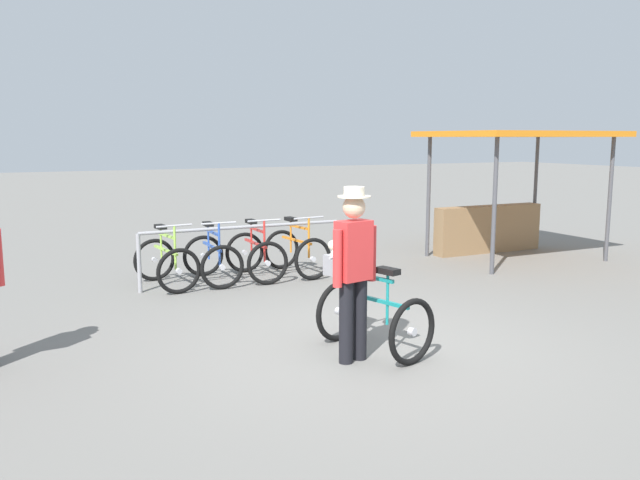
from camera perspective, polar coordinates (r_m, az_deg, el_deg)
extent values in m
plane|color=slate|center=(6.89, 3.72, -9.51)|extent=(80.00, 80.00, 0.00)
cylinder|color=#99999E|center=(9.51, -15.66, -2.00)|extent=(0.06, 0.06, 0.85)
cylinder|color=#99999E|center=(10.52, 1.45, -0.63)|extent=(0.06, 0.06, 0.85)
cylinder|color=#99999E|center=(9.84, -6.71, 1.14)|extent=(3.15, 0.05, 0.05)
torus|color=black|center=(10.26, -14.39, -1.70)|extent=(0.67, 0.17, 0.66)
cylinder|color=#B7B7BC|center=(10.26, -14.39, -1.70)|extent=(0.09, 0.07, 0.08)
torus|color=black|center=(9.31, -12.33, -2.69)|extent=(0.67, 0.17, 0.66)
cylinder|color=#B7B7BC|center=(9.31, -12.33, -2.69)|extent=(0.09, 0.07, 0.08)
cube|color=#9ED14C|center=(9.74, -13.46, -0.88)|extent=(0.15, 0.92, 0.04)
cube|color=#9ED14C|center=(9.66, -13.40, 0.40)|extent=(0.11, 0.61, 0.04)
cylinder|color=#9ED14C|center=(9.90, -13.83, -0.44)|extent=(0.03, 0.03, 0.55)
cube|color=black|center=(9.86, -13.89, 1.14)|extent=(0.15, 0.25, 0.06)
cylinder|color=#9ED14C|center=(9.37, -12.66, -0.68)|extent=(0.03, 0.03, 0.63)
cylinder|color=#B7B7BC|center=(9.32, -12.73, 1.23)|extent=(0.52, 0.09, 0.03)
torus|color=black|center=(10.44, -10.25, -1.38)|extent=(0.66, 0.09, 0.66)
cylinder|color=#B7B7BC|center=(10.44, -10.25, -1.38)|extent=(0.08, 0.06, 0.08)
torus|color=black|center=(9.47, -8.61, -2.39)|extent=(0.66, 0.09, 0.66)
cylinder|color=#B7B7BC|center=(9.47, -8.61, -2.39)|extent=(0.08, 0.06, 0.08)
cube|color=#2D56B7|center=(9.91, -9.51, -0.58)|extent=(0.04, 0.92, 0.04)
cube|color=#2D56B7|center=(9.83, -9.46, 0.67)|extent=(0.04, 0.61, 0.04)
cylinder|color=#2D56B7|center=(10.08, -9.81, -0.15)|extent=(0.03, 0.03, 0.55)
cube|color=black|center=(10.04, -9.85, 1.40)|extent=(0.12, 0.24, 0.06)
cylinder|color=#2D56B7|center=(9.53, -8.87, -0.40)|extent=(0.03, 0.03, 0.63)
cylinder|color=#B7B7BC|center=(9.49, -8.92, 1.48)|extent=(0.52, 0.03, 0.03)
torus|color=black|center=(10.64, -6.65, -1.10)|extent=(0.66, 0.07, 0.66)
cylinder|color=#B7B7BC|center=(10.64, -6.65, -1.10)|extent=(0.08, 0.06, 0.08)
torus|color=black|center=(9.70, -4.64, -2.05)|extent=(0.66, 0.07, 0.66)
cylinder|color=#B7B7BC|center=(9.70, -4.64, -2.05)|extent=(0.08, 0.06, 0.08)
cube|color=red|center=(10.13, -5.71, -0.30)|extent=(0.04, 0.92, 0.04)
cube|color=red|center=(10.05, -5.63, 0.93)|extent=(0.04, 0.61, 0.04)
cylinder|color=red|center=(10.29, -6.07, 0.12)|extent=(0.03, 0.03, 0.55)
cube|color=black|center=(10.25, -6.10, 1.64)|extent=(0.12, 0.24, 0.06)
cylinder|color=red|center=(9.76, -4.92, -0.11)|extent=(0.03, 0.03, 0.63)
cylinder|color=#B7B7BC|center=(9.71, -4.95, 1.73)|extent=(0.52, 0.03, 0.03)
torus|color=black|center=(10.87, -3.42, -0.84)|extent=(0.66, 0.14, 0.66)
cylinder|color=#B7B7BC|center=(10.87, -3.42, -0.84)|extent=(0.09, 0.07, 0.08)
torus|color=black|center=(9.99, -0.63, -1.69)|extent=(0.66, 0.14, 0.66)
cylinder|color=#B7B7BC|center=(9.99, -0.63, -1.69)|extent=(0.09, 0.07, 0.08)
cube|color=orange|center=(10.39, -2.09, -0.03)|extent=(0.13, 0.92, 0.04)
cube|color=orange|center=(10.31, -1.96, 1.17)|extent=(0.10, 0.61, 0.04)
cylinder|color=orange|center=(10.54, -2.59, 0.37)|extent=(0.03, 0.03, 0.55)
cube|color=black|center=(10.50, -2.60, 1.86)|extent=(0.14, 0.25, 0.06)
cylinder|color=orange|center=(10.04, -0.99, 0.18)|extent=(0.03, 0.03, 0.63)
cylinder|color=#B7B7BC|center=(10.00, -1.00, 1.97)|extent=(0.52, 0.08, 0.03)
torus|color=black|center=(6.37, 8.13, -8.01)|extent=(0.65, 0.24, 0.66)
cylinder|color=#B7B7BC|center=(6.37, 8.13, -8.01)|extent=(0.09, 0.08, 0.08)
torus|color=black|center=(7.04, 1.70, -6.28)|extent=(0.65, 0.24, 0.66)
cylinder|color=#B7B7BC|center=(7.04, 1.70, -6.28)|extent=(0.09, 0.08, 0.08)
cube|color=teal|center=(6.63, 4.78, -5.24)|extent=(0.29, 0.89, 0.04)
cube|color=teal|center=(6.62, 4.49, -3.28)|extent=(0.20, 0.60, 0.04)
cylinder|color=teal|center=(6.50, 5.97, -5.10)|extent=(0.03, 0.03, 0.55)
cube|color=black|center=(6.44, 6.01, -2.73)|extent=(0.18, 0.26, 0.06)
cylinder|color=teal|center=(6.88, 2.42, -3.94)|extent=(0.03, 0.03, 0.63)
cylinder|color=#B7B7BC|center=(6.81, 2.44, -1.36)|extent=(0.51, 0.17, 0.03)
cube|color=gray|center=(6.94, 1.60, -2.18)|extent=(0.31, 0.26, 0.22)
ellipsoid|color=beige|center=(6.92, 1.61, -1.36)|extent=(0.22, 0.20, 0.16)
sphere|color=beige|center=(6.96, 1.14, -0.46)|extent=(0.11, 0.11, 0.11)
cylinder|color=black|center=(6.45, 3.53, -6.97)|extent=(0.14, 0.14, 0.82)
cylinder|color=black|center=(6.34, 2.32, -7.26)|extent=(0.14, 0.14, 0.82)
cube|color=red|center=(6.24, 2.98, -0.93)|extent=(0.38, 0.27, 0.58)
cylinder|color=red|center=(6.38, 4.57, -1.18)|extent=(0.09, 0.09, 0.55)
cylinder|color=red|center=(6.09, 1.56, -1.64)|extent=(0.09, 0.09, 0.55)
sphere|color=beige|center=(6.18, 3.01, 2.91)|extent=(0.22, 0.22, 0.22)
cylinder|color=beige|center=(6.17, 3.02, 3.84)|extent=(0.32, 0.32, 0.02)
cylinder|color=beige|center=(6.17, 3.03, 4.30)|extent=(0.20, 0.20, 0.09)
cylinder|color=#4C4C51|center=(12.10, 9.55, 3.73)|extent=(0.07, 0.07, 2.20)
cylinder|color=#4C4C51|center=(13.76, 18.45, 4.02)|extent=(0.07, 0.07, 2.20)
cylinder|color=#4C4C51|center=(10.69, 15.12, 2.87)|extent=(0.07, 0.07, 2.20)
cylinder|color=#4C4C51|center=(12.54, 24.17, 3.25)|extent=(0.07, 0.07, 2.20)
cube|color=orange|center=(12.17, 17.24, 8.91)|extent=(3.11, 2.32, 0.10)
cube|color=olive|center=(12.85, 14.60, 0.95)|extent=(2.34, 0.31, 0.90)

